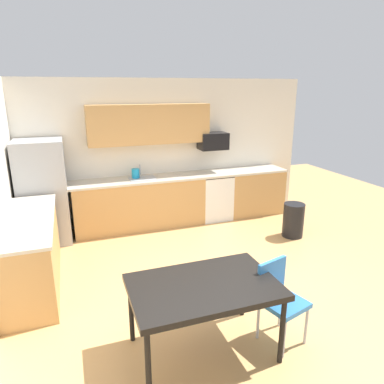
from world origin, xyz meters
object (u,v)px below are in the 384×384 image
Objects in this scene: oven_range at (214,196)px; dining_table at (204,290)px; trash_bin at (293,220)px; kettle at (136,174)px; refrigerator at (43,192)px; microwave at (213,141)px; chair_near_table at (279,295)px.

oven_range is 3.77m from dining_table.
trash_bin is 3.00× the size of kettle.
trash_bin is (4.06, -1.24, -0.57)m from refrigerator.
microwave is 2.11m from trash_bin.
oven_range is 4.55× the size of kettle.
chair_near_table is (-0.77, -3.59, -1.04)m from microwave.
refrigerator reaches higher than microwave.
microwave is 0.90× the size of trash_bin.
refrigerator is at bearing 163.03° from trash_bin.
oven_range is 1.09m from microwave.
dining_table is at bearing -65.17° from refrigerator.
oven_range is 3.57m from chair_near_table.
kettle is (-0.77, 3.54, 0.52)m from chair_near_table.
dining_table is 7.00× the size of kettle.
refrigerator is at bearing -176.69° from microwave.
oven_range is at bearing -1.86° from kettle.
kettle is at bearing 178.14° from oven_range.
dining_table is 3.30m from trash_bin.
microwave is at bearing 3.31° from refrigerator.
oven_range reaches higher than chair_near_table.
trash_bin is (0.95, -1.42, -1.24)m from microwave.
microwave is 0.39× the size of dining_table.
oven_range is 1.64m from trash_bin.
microwave is 2.70× the size of kettle.
chair_near_table is (-0.77, -3.49, 0.05)m from oven_range.
trash_bin is (0.95, -1.32, -0.16)m from oven_range.
dining_table is 2.33× the size of trash_bin.
trash_bin is at bearing -28.78° from kettle.
kettle reaches higher than trash_bin.
trash_bin is at bearing -16.97° from refrigerator.
refrigerator is at bearing -178.53° from oven_range.
oven_range is at bearing 65.38° from dining_table.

